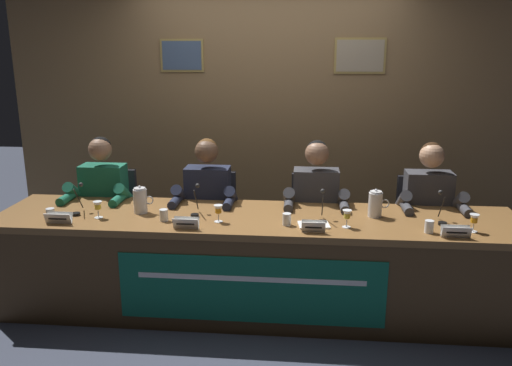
{
  "coord_description": "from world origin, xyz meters",
  "views": [
    {
      "loc": [
        0.34,
        -3.61,
        1.95
      ],
      "look_at": [
        0.0,
        0.0,
        0.99
      ],
      "focal_mm": 36.73,
      "sensor_mm": 36.0,
      "label": 1
    }
  ],
  "objects_px": {
    "water_cup_center_right": "(287,220)",
    "panelist_far_left": "(101,200)",
    "chair_far_left": "(112,223)",
    "water_cup_far_right": "(429,227)",
    "water_cup_far_left": "(51,215)",
    "microphone_center_right": "(322,211)",
    "water_pitcher_left_side": "(140,201)",
    "nameplate_center_left": "(186,223)",
    "juice_glass_far_right": "(474,220)",
    "microphone_center_left": "(196,205)",
    "juice_glass_center_right": "(347,215)",
    "document_stack_center_right": "(314,225)",
    "nameplate_center_right": "(313,227)",
    "juice_glass_center_left": "(218,210)",
    "microphone_far_right": "(442,213)",
    "panelist_center_right": "(316,206)",
    "water_cup_center_left": "(164,216)",
    "microphone_far_left": "(78,204)",
    "chair_center_left": "(211,226)",
    "chair_center_right": "(314,230)",
    "nameplate_far_right": "(456,232)",
    "conference_table": "(255,251)",
    "chair_far_right": "(421,233)",
    "panelist_center_left": "(206,203)",
    "water_pitcher_right_side": "(375,204)",
    "nameplate_far_left": "(59,218)",
    "juice_glass_far_left": "(98,206)",
    "panelist_far_right": "(429,209)"
  },
  "relations": [
    {
      "from": "water_cup_center_left",
      "to": "juice_glass_far_right",
      "type": "distance_m",
      "value": 2.12
    },
    {
      "from": "nameplate_center_left",
      "to": "juice_glass_far_right",
      "type": "xyz_separation_m",
      "value": [
        1.92,
        0.12,
        0.05
      ]
    },
    {
      "from": "water_pitcher_left_side",
      "to": "panelist_center_left",
      "type": "bearing_deg",
      "value": 43.15
    },
    {
      "from": "water_cup_far_left",
      "to": "microphone_center_right",
      "type": "bearing_deg",
      "value": 4.25
    },
    {
      "from": "chair_far_left",
      "to": "water_cup_center_right",
      "type": "relative_size",
      "value": 10.51
    },
    {
      "from": "juice_glass_far_right",
      "to": "document_stack_center_right",
      "type": "height_order",
      "value": "juice_glass_far_right"
    },
    {
      "from": "water_cup_far_left",
      "to": "water_pitcher_left_side",
      "type": "relative_size",
      "value": 0.4
    },
    {
      "from": "microphone_far_left",
      "to": "nameplate_center_left",
      "type": "relative_size",
      "value": 1.23
    },
    {
      "from": "chair_far_right",
      "to": "water_cup_far_right",
      "type": "bearing_deg",
      "value": -99.94
    },
    {
      "from": "panelist_center_right",
      "to": "water_cup_center_left",
      "type": "bearing_deg",
      "value": -152.82
    },
    {
      "from": "nameplate_center_right",
      "to": "juice_glass_center_right",
      "type": "relative_size",
      "value": 1.27
    },
    {
      "from": "chair_center_right",
      "to": "microphone_far_right",
      "type": "xyz_separation_m",
      "value": [
        0.87,
        -0.62,
        0.38
      ]
    },
    {
      "from": "chair_far_right",
      "to": "water_pitcher_right_side",
      "type": "xyz_separation_m",
      "value": [
        -0.46,
        -0.52,
        0.4
      ]
    },
    {
      "from": "panelist_far_left",
      "to": "microphone_far_right",
      "type": "height_order",
      "value": "panelist_far_left"
    },
    {
      "from": "water_cup_far_right",
      "to": "conference_table",
      "type": "bearing_deg",
      "value": 173.96
    },
    {
      "from": "juice_glass_center_left",
      "to": "nameplate_center_right",
      "type": "xyz_separation_m",
      "value": [
        0.66,
        -0.15,
        -0.05
      ]
    },
    {
      "from": "microphone_far_left",
      "to": "chair_center_left",
      "type": "relative_size",
      "value": 0.24
    },
    {
      "from": "chair_far_right",
      "to": "microphone_far_right",
      "type": "xyz_separation_m",
      "value": [
        -0.02,
        -0.62,
        0.38
      ]
    },
    {
      "from": "water_cup_far_left",
      "to": "juice_glass_center_right",
      "type": "distance_m",
      "value": 2.09
    },
    {
      "from": "water_cup_far_right",
      "to": "water_pitcher_left_side",
      "type": "bearing_deg",
      "value": 173.4
    },
    {
      "from": "microphone_far_left",
      "to": "nameplate_center_right",
      "type": "height_order",
      "value": "microphone_far_left"
    },
    {
      "from": "water_cup_center_left",
      "to": "document_stack_center_right",
      "type": "bearing_deg",
      "value": -0.29
    },
    {
      "from": "microphone_far_left",
      "to": "water_pitcher_left_side",
      "type": "xyz_separation_m",
      "value": [
        0.46,
        0.06,
        0.02
      ]
    },
    {
      "from": "water_cup_far_left",
      "to": "microphone_far_right",
      "type": "distance_m",
      "value": 2.77
    },
    {
      "from": "chair_far_left",
      "to": "water_cup_far_right",
      "type": "distance_m",
      "value": 2.66
    },
    {
      "from": "panelist_center_right",
      "to": "nameplate_center_right",
      "type": "xyz_separation_m",
      "value": [
        -0.03,
        -0.69,
        0.07
      ]
    },
    {
      "from": "water_cup_center_right",
      "to": "panelist_far_left",
      "type": "bearing_deg",
      "value": 160.01
    },
    {
      "from": "conference_table",
      "to": "microphone_center_right",
      "type": "height_order",
      "value": "microphone_center_right"
    },
    {
      "from": "microphone_center_right",
      "to": "juice_glass_far_right",
      "type": "distance_m",
      "value": 1.01
    },
    {
      "from": "microphone_center_left",
      "to": "nameplate_far_right",
      "type": "height_order",
      "value": "microphone_center_left"
    },
    {
      "from": "panelist_far_left",
      "to": "panelist_far_right",
      "type": "distance_m",
      "value": 2.65
    },
    {
      "from": "microphone_center_left",
      "to": "juice_glass_center_right",
      "type": "bearing_deg",
      "value": -8.97
    },
    {
      "from": "panelist_far_right",
      "to": "water_pitcher_left_side",
      "type": "bearing_deg",
      "value": -169.81
    },
    {
      "from": "juice_glass_center_left",
      "to": "water_cup_center_right",
      "type": "bearing_deg",
      "value": -2.79
    },
    {
      "from": "water_cup_center_left",
      "to": "nameplate_far_left",
      "type": "bearing_deg",
      "value": -170.3
    },
    {
      "from": "chair_far_left",
      "to": "microphone_center_right",
      "type": "distance_m",
      "value": 1.96
    },
    {
      "from": "juice_glass_far_left",
      "to": "chair_far_right",
      "type": "height_order",
      "value": "chair_far_right"
    },
    {
      "from": "juice_glass_center_left",
      "to": "water_pitcher_left_side",
      "type": "xyz_separation_m",
      "value": [
        -0.61,
        0.15,
        0.01
      ]
    },
    {
      "from": "microphone_center_left",
      "to": "nameplate_center_left",
      "type": "bearing_deg",
      "value": -91.13
    },
    {
      "from": "microphone_center_right",
      "to": "microphone_far_left",
      "type": "bearing_deg",
      "value": 179.62
    },
    {
      "from": "microphone_far_left",
      "to": "microphone_center_left",
      "type": "bearing_deg",
      "value": 3.27
    },
    {
      "from": "nameplate_far_right",
      "to": "juice_glass_far_right",
      "type": "distance_m",
      "value": 0.19
    },
    {
      "from": "nameplate_center_right",
      "to": "juice_glass_center_left",
      "type": "bearing_deg",
      "value": 167.31
    },
    {
      "from": "nameplate_center_left",
      "to": "nameplate_center_right",
      "type": "xyz_separation_m",
      "value": [
        0.86,
        0.01,
        0.0
      ]
    },
    {
      "from": "panelist_center_left",
      "to": "water_cup_center_left",
      "type": "xyz_separation_m",
      "value": [
        -0.2,
        -0.56,
        0.07
      ]
    },
    {
      "from": "panelist_center_right",
      "to": "document_stack_center_right",
      "type": "xyz_separation_m",
      "value": [
        -0.02,
        -0.56,
        0.03
      ]
    },
    {
      "from": "microphone_far_left",
      "to": "juice_glass_center_right",
      "type": "bearing_deg",
      "value": -3.54
    },
    {
      "from": "juice_glass_center_left",
      "to": "chair_center_left",
      "type": "bearing_deg",
      "value": 104.32
    },
    {
      "from": "panelist_center_left",
      "to": "water_pitcher_left_side",
      "type": "distance_m",
      "value": 0.59
    },
    {
      "from": "microphone_far_left",
      "to": "document_stack_center_right",
      "type": "bearing_deg",
      "value": -3.57
    }
  ]
}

